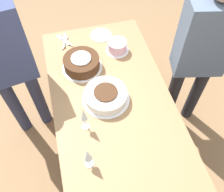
% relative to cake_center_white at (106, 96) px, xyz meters
% --- Properties ---
extents(ground_plane, '(12.00, 12.00, 0.00)m').
position_rel_cake_center_white_xyz_m(ground_plane, '(0.02, 0.04, -0.81)').
color(ground_plane, '#8E6B47').
extents(dining_table, '(1.75, 0.90, 0.76)m').
position_rel_cake_center_white_xyz_m(dining_table, '(0.02, 0.04, -0.15)').
color(dining_table, '#9E754C').
rests_on(dining_table, ground_plane).
extents(cake_center_white, '(0.36, 0.36, 0.10)m').
position_rel_cake_center_white_xyz_m(cake_center_white, '(0.00, 0.00, 0.00)').
color(cake_center_white, white).
rests_on(cake_center_white, dining_table).
extents(cake_front_chocolate, '(0.34, 0.34, 0.12)m').
position_rel_cake_center_white_xyz_m(cake_front_chocolate, '(-0.36, -0.12, 0.01)').
color(cake_front_chocolate, white).
rests_on(cake_front_chocolate, dining_table).
extents(cake_back_decorated, '(0.20, 0.20, 0.10)m').
position_rel_cake_center_white_xyz_m(cake_back_decorated, '(-0.48, 0.22, 0.00)').
color(cake_back_decorated, white).
rests_on(cake_back_decorated, dining_table).
extents(wine_glass_near, '(0.06, 0.06, 0.20)m').
position_rel_cake_center_white_xyz_m(wine_glass_near, '(0.47, -0.22, 0.09)').
color(wine_glass_near, silver).
rests_on(wine_glass_near, dining_table).
extents(wine_glass_far, '(0.06, 0.06, 0.22)m').
position_rel_cake_center_white_xyz_m(wine_glass_far, '(0.20, -0.19, 0.11)').
color(wine_glass_far, silver).
rests_on(wine_glass_far, dining_table).
extents(dessert_plate_left, '(0.20, 0.20, 0.01)m').
position_rel_cake_center_white_xyz_m(dessert_plate_left, '(-0.71, 0.12, -0.04)').
color(dessert_plate_left, white).
rests_on(dessert_plate_left, dining_table).
extents(fork_pile, '(0.22, 0.13, 0.02)m').
position_rel_cake_center_white_xyz_m(fork_pile, '(-0.71, -0.22, -0.03)').
color(fork_pile, silver).
rests_on(fork_pile, dining_table).
extents(person_cutting, '(0.28, 0.43, 1.60)m').
position_rel_cake_center_white_xyz_m(person_cutting, '(-0.40, -0.68, 0.16)').
color(person_cutting, '#2D334C').
rests_on(person_cutting, ground_plane).
extents(person_watching, '(0.30, 0.44, 1.57)m').
position_rel_cake_center_white_xyz_m(person_watching, '(-0.13, 0.80, 0.13)').
color(person_watching, '#232328').
rests_on(person_watching, ground_plane).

